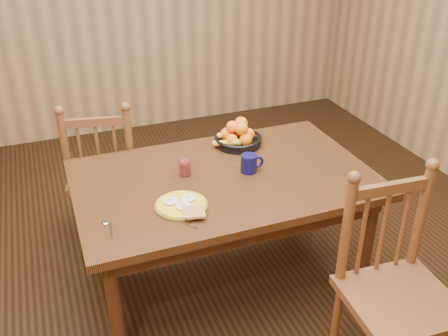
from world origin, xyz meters
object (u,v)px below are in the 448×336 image
object	(u,v)px
dining_table	(224,189)
breakfast_plate	(182,205)
fruit_bowl	(238,136)
chair_near	(395,290)
coffee_mug	(250,163)
chair_far	(104,174)

from	to	relation	value
dining_table	breakfast_plate	xyz separation A→B (m)	(-0.30, -0.21, 0.10)
dining_table	fruit_bowl	xyz separation A→B (m)	(0.22, 0.33, 0.14)
dining_table	chair_near	distance (m)	1.02
coffee_mug	fruit_bowl	size ratio (longest dim) A/B	0.46
chair_far	breakfast_plate	world-z (taller)	chair_far
chair_far	coffee_mug	xyz separation A→B (m)	(0.71, -0.73, 0.31)
chair_far	fruit_bowl	bearing A→B (deg)	165.29
chair_near	coffee_mug	world-z (taller)	chair_near
breakfast_plate	coffee_mug	world-z (taller)	coffee_mug
chair_near	fruit_bowl	xyz separation A→B (m)	(-0.29, 1.20, 0.30)
coffee_mug	chair_near	bearing A→B (deg)	-67.70
breakfast_plate	coffee_mug	xyz separation A→B (m)	(0.45, 0.21, 0.04)
chair_far	chair_near	distance (m)	1.92
chair_far	fruit_bowl	world-z (taller)	chair_far
dining_table	coffee_mug	xyz separation A→B (m)	(0.15, -0.00, 0.14)
chair_far	chair_near	world-z (taller)	chair_near
chair_near	breakfast_plate	xyz separation A→B (m)	(-0.81, 0.66, 0.25)
dining_table	chair_near	size ratio (longest dim) A/B	1.53
chair_far	fruit_bowl	xyz separation A→B (m)	(0.78, -0.39, 0.31)
breakfast_plate	coffee_mug	distance (m)	0.50
dining_table	fruit_bowl	distance (m)	0.42
dining_table	breakfast_plate	size ratio (longest dim) A/B	5.38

